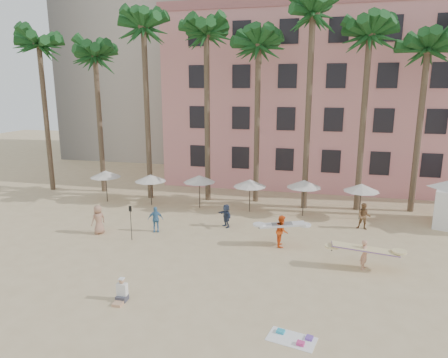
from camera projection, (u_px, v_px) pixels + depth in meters
name	position (u px, v px, depth m)	size (l,w,h in m)	color
ground	(224.00, 293.00, 18.44)	(120.00, 120.00, 0.00)	#D1B789
pink_hotel	(353.00, 100.00, 39.69)	(35.00, 14.00, 16.00)	pink
palm_row	(278.00, 36.00, 29.61)	(44.40, 5.40, 16.30)	brown
umbrella_row	(224.00, 181.00, 30.44)	(22.50, 2.70, 2.73)	#332B23
beach_towel	(293.00, 338.00, 15.07)	(1.98, 1.37, 0.14)	white
carrier_yellow	(365.00, 252.00, 20.73)	(3.35, 0.83, 1.59)	tan
carrier_white	(282.00, 230.00, 23.74)	(2.80, 1.31, 1.90)	#FF5C1A
beachgoers	(217.00, 218.00, 26.39)	(17.76, 5.81, 1.90)	#303B54
paddle	(131.00, 219.00, 24.51)	(0.18, 0.04, 2.23)	black
seated_man	(121.00, 293.00, 17.70)	(0.47, 0.81, 1.06)	#3F3F4C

